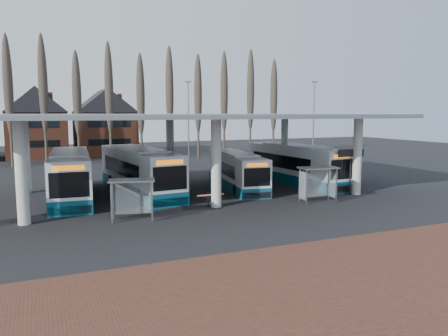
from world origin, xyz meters
name	(u,v)px	position (x,y,z in m)	size (l,w,h in m)	color
ground	(231,215)	(0.00, 0.00, 0.00)	(140.00, 140.00, 0.00)	black
brick_strip	(359,281)	(0.00, -12.00, 0.01)	(70.00, 10.00, 0.03)	brown
station_canopy	(190,122)	(0.00, 8.00, 5.68)	(32.00, 16.00, 6.34)	silver
poplar_row	(127,94)	(0.00, 33.00, 8.78)	(45.10, 1.10, 14.50)	#473D33
lamp_post_b	(189,122)	(6.00, 26.00, 5.34)	(0.80, 0.16, 10.17)	slate
lamp_post_c	(314,122)	(20.00, 20.00, 5.34)	(0.80, 0.16, 10.17)	slate
bus_0	(70,176)	(-8.89, 10.01, 1.68)	(3.73, 12.98, 3.56)	white
bus_1	(139,171)	(-3.63, 10.08, 1.71)	(4.12, 13.31, 3.64)	white
bus_2	(236,171)	(4.55, 9.08, 1.44)	(3.97, 11.23, 3.06)	white
bus_3	(294,165)	(10.64, 9.46, 1.66)	(3.52, 12.83, 3.52)	white
shelter_1	(132,190)	(-6.03, 1.05, 1.81)	(2.91, 1.90, 2.49)	gray
shelter_2	(317,177)	(7.32, 1.17, 1.86)	(2.89, 1.68, 2.55)	gray
info_sign_0	(351,156)	(11.52, 2.68, 3.01)	(2.41, 0.13, 3.59)	black
info_sign_1	(347,157)	(14.20, 6.46, 2.54)	(1.96, 0.78, 3.03)	black
barrier	(210,196)	(-0.39, 2.68, 0.76)	(1.97, 0.57, 0.98)	black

